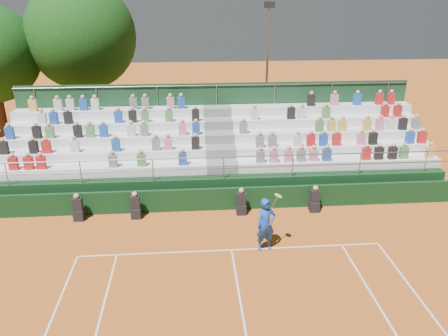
{
  "coord_description": "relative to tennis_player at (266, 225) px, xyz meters",
  "views": [
    {
      "loc": [
        -1.33,
        -13.49,
        8.76
      ],
      "look_at": [
        0.0,
        3.5,
        1.8
      ],
      "focal_mm": 35.0,
      "sensor_mm": 36.0,
      "label": 1
    }
  ],
  "objects": [
    {
      "name": "ground",
      "position": [
        -1.22,
        0.03,
        -1.01
      ],
      "size": [
        90.0,
        90.0,
        0.0
      ],
      "primitive_type": "plane",
      "color": "#B95A1E",
      "rests_on": "ground"
    },
    {
      "name": "tree_east",
      "position": [
        -8.98,
        14.45,
        5.2
      ],
      "size": [
        6.52,
        6.52,
        9.49
      ],
      "color": "#321E12",
      "rests_on": "ground"
    },
    {
      "name": "tennis_player",
      "position": [
        0.0,
        0.0,
        0.0
      ],
      "size": [
        0.96,
        0.7,
        2.22
      ],
      "color": "#1642A9",
      "rests_on": "ground"
    },
    {
      "name": "grandstand",
      "position": [
        -1.21,
        6.47,
        0.07
      ],
      "size": [
        20.0,
        5.2,
        4.4
      ],
      "color": "black",
      "rests_on": "ground"
    },
    {
      "name": "line_officials",
      "position": [
        -2.54,
        2.78,
        -0.53
      ],
      "size": [
        10.23,
        0.4,
        1.19
      ],
      "color": "black",
      "rests_on": "ground"
    },
    {
      "name": "courtside_wall",
      "position": [
        -1.22,
        3.23,
        -0.51
      ],
      "size": [
        20.0,
        0.15,
        1.0
      ],
      "primitive_type": "cube",
      "color": "black",
      "rests_on": "ground"
    },
    {
      "name": "floodlight_mast",
      "position": [
        2.18,
        13.16,
        3.74
      ],
      "size": [
        0.6,
        0.25,
        8.16
      ],
      "color": "gray",
      "rests_on": "ground"
    }
  ]
}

